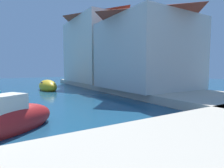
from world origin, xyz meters
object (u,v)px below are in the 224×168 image
moored_boat_2 (48,86)px  quayside_tree (113,56)px  waterfront_building_main (147,47)px  waterfront_building_annex (97,47)px  moored_boat_3 (8,120)px

moored_boat_2 → quayside_tree: size_ratio=0.86×
waterfront_building_main → quayside_tree: (-1.06, 4.00, -0.58)m
waterfront_building_main → waterfront_building_annex: size_ratio=0.77×
moored_boat_3 → waterfront_building_annex: (10.92, 14.70, 4.59)m
waterfront_building_annex → moored_boat_3: bearing=-126.6°
moored_boat_3 → quayside_tree: quayside_tree is taller
waterfront_building_main → waterfront_building_annex: waterfront_building_annex is taller
moored_boat_2 → quayside_tree: quayside_tree is taller
quayside_tree → moored_boat_2: bearing=153.8°
moored_boat_3 → waterfront_building_annex: 18.88m
waterfront_building_main → moored_boat_2: bearing=135.2°
moored_boat_2 → waterfront_building_main: (6.95, -6.90, 3.68)m
waterfront_building_main → quayside_tree: 4.18m
waterfront_building_annex → quayside_tree: (-1.06, -5.55, -1.53)m
moored_boat_2 → waterfront_building_main: 10.46m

